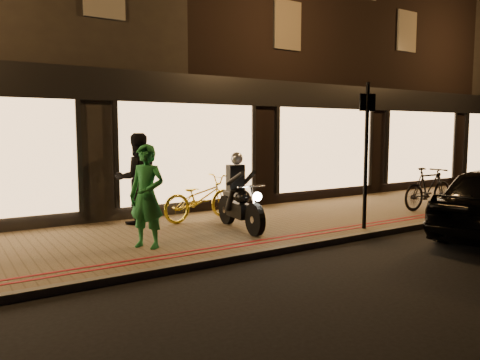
% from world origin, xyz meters
% --- Properties ---
extents(ground, '(90.00, 90.00, 0.00)m').
position_xyz_m(ground, '(0.00, 0.00, 0.00)').
color(ground, black).
rests_on(ground, ground).
extents(sidewalk, '(50.00, 4.00, 0.12)m').
position_xyz_m(sidewalk, '(0.00, 2.00, 0.06)').
color(sidewalk, brown).
rests_on(sidewalk, ground).
extents(kerb_stone, '(50.00, 0.14, 0.12)m').
position_xyz_m(kerb_stone, '(0.00, 0.05, 0.06)').
color(kerb_stone, '#59544C').
rests_on(kerb_stone, ground).
extents(red_kerb_lines, '(50.00, 0.26, 0.01)m').
position_xyz_m(red_kerb_lines, '(0.00, 0.55, 0.12)').
color(red_kerb_lines, maroon).
rests_on(red_kerb_lines, sidewalk).
extents(building_row, '(48.00, 10.11, 8.50)m').
position_xyz_m(building_row, '(-0.00, 8.99, 4.25)').
color(building_row, black).
rests_on(building_row, ground).
extents(motorcycle, '(0.63, 1.94, 1.59)m').
position_xyz_m(motorcycle, '(-0.02, 1.69, 0.73)').
color(motorcycle, black).
rests_on(motorcycle, sidewalk).
extents(sign_post, '(0.34, 0.13, 3.00)m').
position_xyz_m(sign_post, '(2.21, 0.35, 1.80)').
color(sign_post, black).
rests_on(sign_post, sidewalk).
extents(bicycle_gold, '(2.02, 0.96, 1.02)m').
position_xyz_m(bicycle_gold, '(-0.23, 3.01, 0.63)').
color(bicycle_gold, gold).
rests_on(bicycle_gold, sidewalk).
extents(bicycle_dark, '(1.84, 0.56, 1.10)m').
position_xyz_m(bicycle_dark, '(5.39, 1.08, 0.67)').
color(bicycle_dark, black).
rests_on(bicycle_dark, sidewalk).
extents(person_green, '(0.74, 0.78, 1.80)m').
position_xyz_m(person_green, '(-2.18, 1.30, 1.02)').
color(person_green, '#1F7638').
rests_on(person_green, sidewalk).
extents(person_dark, '(1.01, 0.81, 1.98)m').
position_xyz_m(person_dark, '(-1.56, 3.41, 1.11)').
color(person_dark, black).
rests_on(person_dark, sidewalk).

